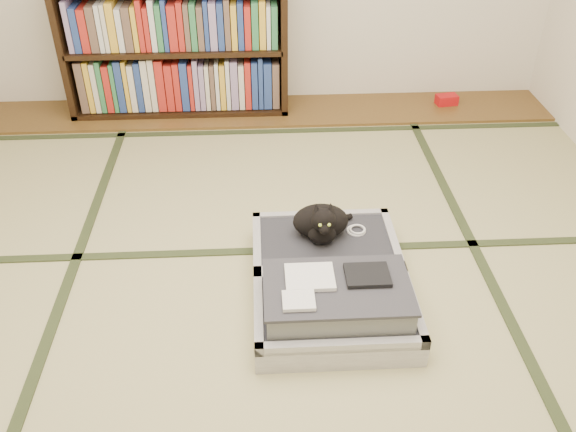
{
  "coord_description": "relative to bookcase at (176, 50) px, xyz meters",
  "views": [
    {
      "loc": [
        -0.08,
        -2.01,
        1.92
      ],
      "look_at": [
        0.05,
        0.35,
        0.25
      ],
      "focal_mm": 38.0,
      "sensor_mm": 36.0,
      "label": 1
    }
  ],
  "objects": [
    {
      "name": "floor",
      "position": [
        0.62,
        -2.07,
        -0.45
      ],
      "size": [
        4.5,
        4.5,
        0.0
      ],
      "primitive_type": "plane",
      "color": "tan",
      "rests_on": "ground"
    },
    {
      "name": "wood_strip",
      "position": [
        0.62,
        -0.07,
        -0.44
      ],
      "size": [
        4.0,
        0.5,
        0.02
      ],
      "primitive_type": "cube",
      "color": "brown",
      "rests_on": "ground"
    },
    {
      "name": "red_item",
      "position": [
        1.92,
        -0.04,
        -0.4
      ],
      "size": [
        0.16,
        0.11,
        0.07
      ],
      "primitive_type": "cube",
      "rotation": [
        0.0,
        0.0,
        0.15
      ],
      "color": "red",
      "rests_on": "wood_strip"
    },
    {
      "name": "tatami_borders",
      "position": [
        0.62,
        -1.57,
        -0.45
      ],
      "size": [
        4.0,
        4.5,
        0.01
      ],
      "color": "#2D381E",
      "rests_on": "ground"
    },
    {
      "name": "bookcase",
      "position": [
        0.0,
        0.0,
        0.0
      ],
      "size": [
        1.51,
        0.34,
        0.97
      ],
      "color": "black",
      "rests_on": "wood_strip"
    },
    {
      "name": "suitcase",
      "position": [
        0.84,
        -2.04,
        -0.36
      ],
      "size": [
        0.69,
        0.92,
        0.27
      ],
      "color": "silver",
      "rests_on": "floor"
    },
    {
      "name": "cat",
      "position": [
        0.83,
        -1.74,
        -0.23
      ],
      "size": [
        0.31,
        0.31,
        0.25
      ],
      "color": "black",
      "rests_on": "suitcase"
    },
    {
      "name": "cable_coil",
      "position": [
        1.01,
        -1.7,
        -0.31
      ],
      "size": [
        0.1,
        0.1,
        0.02
      ],
      "color": "white",
      "rests_on": "suitcase"
    }
  ]
}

